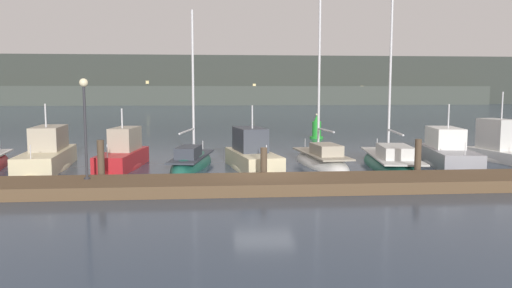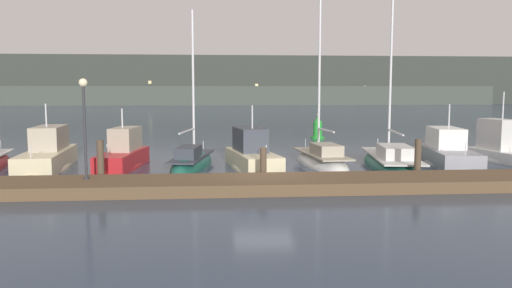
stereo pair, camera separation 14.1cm
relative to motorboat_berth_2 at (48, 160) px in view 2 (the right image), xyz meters
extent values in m
plane|color=#2D3D51|center=(10.23, -4.58, -0.40)|extent=(400.00, 400.00, 0.00)
cube|color=brown|center=(10.23, -6.14, -0.18)|extent=(34.49, 2.80, 0.45)
cylinder|color=#4C3D2D|center=(3.56, -4.49, 0.51)|extent=(0.28, 0.28, 1.83)
cylinder|color=#4C3D2D|center=(10.23, -4.49, 0.32)|extent=(0.28, 0.28, 1.45)
cylinder|color=#4C3D2D|center=(16.91, -4.49, 0.48)|extent=(0.28, 0.28, 1.75)
cylinder|color=silver|center=(-3.57, 3.31, 0.45)|extent=(0.04, 0.04, 0.50)
ellipsoid|color=beige|center=(0.01, -0.11, -0.40)|extent=(2.49, 6.86, 1.02)
cube|color=beige|center=(0.01, -0.11, 0.05)|extent=(2.27, 6.18, 0.90)
cube|color=#A39984|center=(-0.05, 0.56, 1.07)|extent=(1.55, 3.06, 1.15)
cube|color=black|center=(-0.16, 1.90, 1.25)|extent=(1.17, 0.33, 0.52)
cylinder|color=silver|center=(0.00, 0.02, 2.22)|extent=(0.07, 0.07, 1.14)
cylinder|color=silver|center=(0.25, -2.92, 0.80)|extent=(0.04, 0.04, 0.60)
ellipsoid|color=red|center=(3.65, -0.16, -0.40)|extent=(2.21, 5.51, 1.11)
cube|color=red|center=(3.65, -0.16, 0.01)|extent=(2.02, 4.96, 0.83)
cube|color=#A39984|center=(3.71, 0.38, 1.00)|extent=(1.35, 2.47, 1.15)
cube|color=black|center=(3.84, 1.44, 1.18)|extent=(0.97, 0.35, 0.52)
cylinder|color=silver|center=(3.66, -0.05, 2.06)|extent=(0.07, 0.07, 0.97)
cylinder|color=silver|center=(3.38, -2.39, 0.73)|extent=(0.04, 0.04, 0.60)
ellipsoid|color=#195647|center=(7.04, 0.30, -0.40)|extent=(2.69, 6.64, 1.38)
cube|color=#333842|center=(7.04, 0.30, 0.08)|extent=(2.26, 5.58, 0.08)
cube|color=#333842|center=(6.91, -0.47, 0.40)|extent=(1.31, 2.20, 0.56)
cylinder|color=silver|center=(7.13, 0.81, 3.78)|extent=(0.12, 0.12, 7.39)
cylinder|color=silver|center=(6.86, -0.73, 1.46)|extent=(0.62, 3.09, 0.09)
cylinder|color=silver|center=(7.54, 3.22, 0.33)|extent=(0.04, 0.04, 0.50)
ellipsoid|color=beige|center=(10.06, -1.02, -0.40)|extent=(2.83, 5.75, 1.04)
cube|color=beige|center=(10.06, -1.02, 0.02)|extent=(2.59, 5.18, 0.83)
cube|color=#333842|center=(9.96, -0.48, 1.01)|extent=(1.69, 2.61, 1.15)
cube|color=black|center=(9.76, 0.60, 1.18)|extent=(1.14, 0.44, 0.52)
cylinder|color=silver|center=(10.04, -0.92, 2.14)|extent=(0.07, 0.07, 1.12)
cylinder|color=silver|center=(10.48, -3.30, 0.73)|extent=(0.04, 0.04, 0.60)
ellipsoid|color=white|center=(13.69, 0.10, -0.40)|extent=(2.56, 6.55, 1.29)
cube|color=#A39984|center=(13.69, 0.10, 0.17)|extent=(2.15, 5.50, 0.08)
cube|color=#A39984|center=(13.77, -0.67, 0.48)|extent=(1.35, 2.15, 0.54)
cylinder|color=silver|center=(13.64, 0.60, 4.10)|extent=(0.12, 0.12, 7.85)
cylinder|color=silver|center=(13.76, -0.58, 1.44)|extent=(0.34, 2.37, 0.09)
cylinder|color=silver|center=(13.39, 3.02, 0.42)|extent=(0.04, 0.04, 0.50)
ellipsoid|color=#195647|center=(17.17, -0.50, -0.40)|extent=(3.53, 8.51, 1.27)
cube|color=silver|center=(17.17, -0.50, 0.11)|extent=(2.97, 7.15, 0.08)
cube|color=silver|center=(17.03, -1.48, 0.45)|extent=(1.79, 2.82, 0.58)
cylinder|color=silver|center=(17.27, 0.16, 5.08)|extent=(0.12, 0.12, 9.92)
cylinder|color=silver|center=(17.03, -1.45, 1.39)|extent=(0.56, 3.23, 0.09)
cylinder|color=silver|center=(17.72, 3.26, 0.36)|extent=(0.04, 0.04, 0.50)
ellipsoid|color=gray|center=(20.13, -0.64, -0.40)|extent=(3.06, 6.42, 0.97)
cube|color=gray|center=(20.13, -0.64, 0.03)|extent=(2.79, 5.79, 0.86)
cube|color=silver|center=(20.24, -0.03, 0.98)|extent=(1.83, 2.91, 1.04)
cube|color=black|center=(20.45, 1.18, 1.13)|extent=(1.25, 0.42, 0.47)
cylinder|color=silver|center=(20.15, -0.52, 2.11)|extent=(0.07, 0.07, 1.24)
cylinder|color=silver|center=(19.70, -3.19, 0.75)|extent=(0.04, 0.04, 0.60)
ellipsoid|color=white|center=(23.70, 0.51, -0.40)|extent=(2.27, 4.73, 1.02)
cube|color=white|center=(23.70, 0.51, -0.10)|extent=(2.07, 4.27, 0.60)
cube|color=silver|center=(23.63, 0.96, 1.03)|extent=(1.38, 2.14, 1.67)
cube|color=black|center=(23.49, 1.86, 1.29)|extent=(0.99, 0.45, 0.74)
cylinder|color=silver|center=(23.69, 0.60, 2.61)|extent=(0.07, 0.07, 1.48)
cylinder|color=green|center=(16.39, 14.06, -0.32)|extent=(1.05, 1.05, 0.16)
cylinder|color=green|center=(16.39, 14.06, 0.36)|extent=(0.70, 0.70, 1.20)
cone|color=green|center=(16.39, 14.06, 1.21)|extent=(0.49, 0.49, 0.50)
sphere|color=#F9EAB7|center=(16.39, 14.06, 1.51)|extent=(0.16, 0.16, 0.16)
cylinder|color=#2D2D33|center=(3.29, -5.72, 0.08)|extent=(0.24, 0.24, 0.06)
cylinder|color=#2D2D33|center=(3.29, -5.72, 1.85)|extent=(0.10, 0.10, 3.47)
sphere|color=#F9EAB7|center=(3.29, -5.72, 3.72)|extent=(0.32, 0.32, 0.32)
cube|color=#333833|center=(10.23, 115.89, 6.12)|extent=(240.00, 16.00, 13.04)
cube|color=#3F463F|center=(8.99, 105.89, 2.03)|extent=(144.00, 10.00, 4.86)
cube|color=#F4DB8C|center=(-8.75, 107.84, 5.46)|extent=(0.80, 0.10, 0.80)
cube|color=#F4DB8C|center=(48.64, 107.84, 4.17)|extent=(0.80, 0.10, 0.80)
cube|color=#F4DB8C|center=(66.11, 107.84, 3.82)|extent=(0.80, 0.10, 0.80)
cube|color=#F4DB8C|center=(69.34, 107.84, 1.11)|extent=(0.80, 0.10, 0.80)
cube|color=#F4DB8C|center=(19.28, 107.84, 4.71)|extent=(0.80, 0.10, 0.80)
camera|label=1|loc=(8.11, -25.06, 3.44)|focal=35.00mm
camera|label=2|loc=(8.25, -25.07, 3.44)|focal=35.00mm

